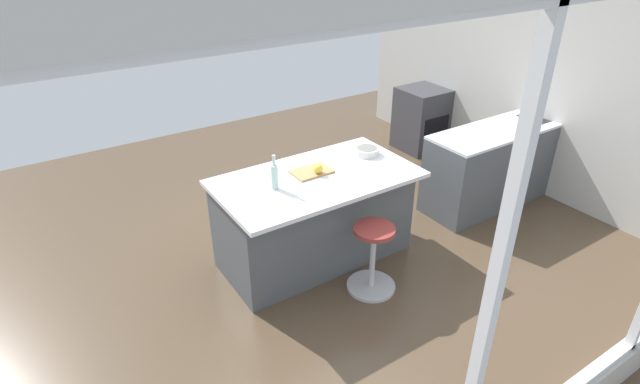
{
  "coord_description": "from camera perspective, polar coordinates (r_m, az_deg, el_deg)",
  "views": [
    {
      "loc": [
        2.37,
        3.55,
        2.95
      ],
      "look_at": [
        0.19,
        0.24,
        0.77
      ],
      "focal_mm": 28.15,
      "sensor_mm": 36.0,
      "label": 1
    }
  ],
  "objects": [
    {
      "name": "ground_plane",
      "position": [
        5.19,
        0.28,
        -5.81
      ],
      "size": [
        7.47,
        7.47,
        0.0
      ],
      "primitive_type": "plane",
      "color": "brown"
    },
    {
      "name": "interior_partition_left",
      "position": [
        6.5,
        22.54,
        13.45
      ],
      "size": [
        0.15,
        5.2,
        2.91
      ],
      "color": "beige",
      "rests_on": "ground_plane"
    },
    {
      "name": "oven_range",
      "position": [
        7.31,
        11.44,
        8.14
      ],
      "size": [
        0.6,
        0.61,
        0.87
      ],
      "color": "#38383D",
      "rests_on": "ground_plane"
    },
    {
      "name": "window_panel_rear",
      "position": [
        3.08,
        28.6,
        -9.22
      ],
      "size": [
        5.74,
        0.12,
        2.91
      ],
      "color": "beige",
      "rests_on": "ground_plane"
    },
    {
      "name": "fruit_bowl",
      "position": [
        4.93,
        5.34,
        4.69
      ],
      "size": [
        0.24,
        0.24,
        0.07
      ],
      "color": "silver",
      "rests_on": "kitchen_island"
    },
    {
      "name": "stool_by_window",
      "position": [
        4.46,
        5.99,
        -7.73
      ],
      "size": [
        0.44,
        0.44,
        0.64
      ],
      "color": "#B7B7BC",
      "rests_on": "ground_plane"
    },
    {
      "name": "cutting_board",
      "position": [
        4.56,
        -0.96,
        2.33
      ],
      "size": [
        0.36,
        0.24,
        0.02
      ],
      "primitive_type": "cube",
      "color": "tan",
      "rests_on": "kitchen_island"
    },
    {
      "name": "sink_cabinet",
      "position": [
        6.37,
        21.38,
        3.71
      ],
      "size": [
        2.5,
        0.6,
        1.18
      ],
      "color": "#4C5156",
      "rests_on": "ground_plane"
    },
    {
      "name": "kitchen_island",
      "position": [
        4.75,
        -0.64,
        -2.81
      ],
      "size": [
        1.82,
        1.01,
        0.9
      ],
      "color": "#4C5156",
      "rests_on": "ground_plane"
    },
    {
      "name": "apple_yellow",
      "position": [
        4.5,
        -0.21,
        2.65
      ],
      "size": [
        0.08,
        0.08,
        0.08
      ],
      "primitive_type": "sphere",
      "color": "gold",
      "rests_on": "cutting_board"
    },
    {
      "name": "water_bottle",
      "position": [
        4.26,
        -5.19,
        1.85
      ],
      "size": [
        0.06,
        0.06,
        0.31
      ],
      "color": "silver",
      "rests_on": "kitchen_island"
    }
  ]
}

